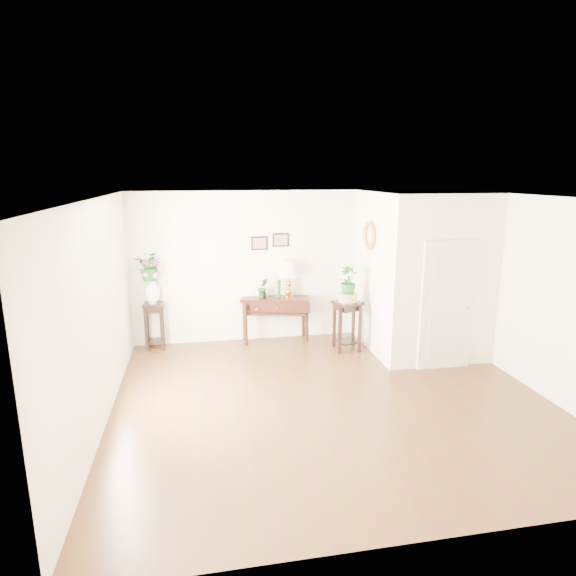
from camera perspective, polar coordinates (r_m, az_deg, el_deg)
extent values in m
cube|color=#4A3215|center=(6.98, 5.18, -12.99)|extent=(6.00, 5.50, 0.02)
cube|color=white|center=(6.26, 5.73, 10.63)|extent=(6.00, 5.50, 0.02)
cube|color=#F2E9CC|center=(9.08, 0.68, 2.65)|extent=(6.00, 0.02, 2.80)
cube|color=#F2E9CC|center=(4.06, 16.36, -11.85)|extent=(6.00, 0.02, 2.80)
cube|color=#F2E9CC|center=(6.36, -21.56, -3.02)|extent=(0.02, 5.50, 2.80)
cube|color=#F2E9CC|center=(7.84, 27.04, -0.58)|extent=(0.02, 5.50, 2.80)
cube|color=#F2E9CC|center=(8.84, 15.44, 1.86)|extent=(1.80, 1.95, 2.80)
cube|color=beige|center=(8.06, 18.35, -2.00)|extent=(0.90, 0.05, 2.10)
cube|color=black|center=(8.89, -3.41, 5.33)|extent=(0.30, 0.02, 0.25)
cube|color=black|center=(8.94, -0.86, 5.72)|extent=(0.30, 0.02, 0.25)
torus|color=#C98739|center=(8.49, 9.59, 6.14)|extent=(0.07, 0.51, 0.51)
cube|color=black|center=(9.08, -1.51, -3.71)|extent=(1.33, 0.71, 0.85)
cube|color=orange|center=(8.93, 0.06, 1.13)|extent=(0.43, 0.43, 0.69)
cylinder|color=#0E4B1E|center=(8.94, -1.09, -0.05)|extent=(0.08, 0.08, 0.33)
imported|color=#175416|center=(8.89, -3.00, -0.07)|extent=(0.22, 0.19, 0.36)
cube|color=black|center=(9.02, -15.55, -4.34)|extent=(0.35, 0.35, 0.84)
imported|color=#175416|center=(8.76, -16.00, 2.46)|extent=(0.61, 0.57, 0.53)
cube|color=black|center=(8.68, 6.99, -4.45)|extent=(0.53, 0.53, 0.90)
cylinder|color=tan|center=(8.54, 7.09, -1.07)|extent=(0.44, 0.44, 0.15)
imported|color=#175416|center=(8.47, 7.14, 0.84)|extent=(0.34, 0.34, 0.50)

